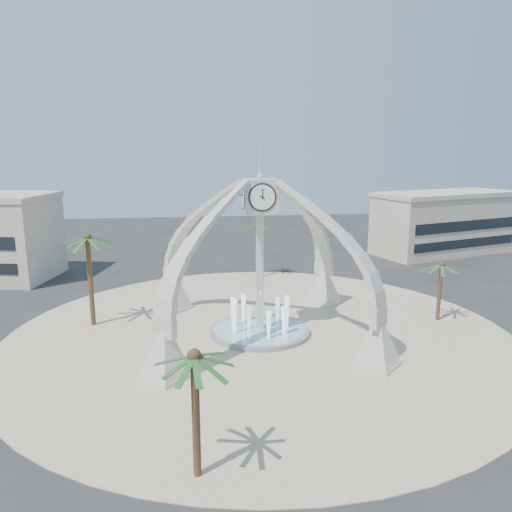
{
  "coord_description": "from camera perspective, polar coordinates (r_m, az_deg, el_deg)",
  "views": [
    {
      "loc": [
        -5.15,
        -37.42,
        14.63
      ],
      "look_at": [
        -0.05,
        2.0,
        5.95
      ],
      "focal_mm": 35.0,
      "sensor_mm": 36.0,
      "label": 1
    }
  ],
  "objects": [
    {
      "name": "fountain",
      "position": [
        40.4,
        0.44,
        -8.47
      ],
      "size": [
        8.0,
        8.0,
        3.62
      ],
      "color": "gray",
      "rests_on": "ground"
    },
    {
      "name": "palm_south",
      "position": [
        22.05,
        -7.07,
        -11.46
      ],
      "size": [
        4.05,
        4.05,
        6.6
      ],
      "rotation": [
        0.0,
        0.0,
        0.03
      ],
      "color": "brown",
      "rests_on": "ground"
    },
    {
      "name": "clock_tower",
      "position": [
        38.64,
        0.45,
        0.16
      ],
      "size": [
        17.94,
        17.94,
        16.3
      ],
      "color": "beige",
      "rests_on": "ground"
    },
    {
      "name": "building_ne",
      "position": [
        74.98,
        20.71,
        3.62
      ],
      "size": [
        21.87,
        14.17,
        8.6
      ],
      "rotation": [
        0.0,
        0.0,
        0.31
      ],
      "color": "#BAA991",
      "rests_on": "ground"
    },
    {
      "name": "plaza",
      "position": [
        40.5,
        0.44,
        -8.81
      ],
      "size": [
        40.0,
        40.0,
        0.06
      ],
      "primitive_type": "cylinder",
      "color": "beige",
      "rests_on": "ground"
    },
    {
      "name": "palm_east",
      "position": [
        44.85,
        20.46,
        -1.04
      ],
      "size": [
        3.58,
        3.58,
        5.59
      ],
      "rotation": [
        0.0,
        0.0,
        0.02
      ],
      "color": "brown",
      "rests_on": "ground"
    },
    {
      "name": "palm_west",
      "position": [
        42.59,
        -18.72,
        1.86
      ],
      "size": [
        5.25,
        5.25,
        8.32
      ],
      "rotation": [
        0.0,
        0.0,
        0.27
      ],
      "color": "brown",
      "rests_on": "ground"
    },
    {
      "name": "palm_north",
      "position": [
        56.4,
        0.58,
        3.79
      ],
      "size": [
        5.05,
        5.05,
        7.11
      ],
      "rotation": [
        0.0,
        0.0,
        0.33
      ],
      "color": "brown",
      "rests_on": "ground"
    },
    {
      "name": "ground",
      "position": [
        40.51,
        0.44,
        -8.85
      ],
      "size": [
        140.0,
        140.0,
        0.0
      ],
      "primitive_type": "plane",
      "color": "#282828",
      "rests_on": "ground"
    }
  ]
}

